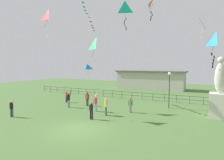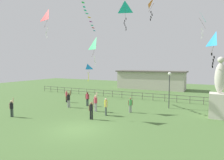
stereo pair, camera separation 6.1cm
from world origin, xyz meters
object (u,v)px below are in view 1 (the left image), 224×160
at_px(person_7, 12,107).
at_px(kite_2, 96,45).
at_px(kite_6, 49,17).
at_px(person_4, 87,98).
at_px(lamppost, 169,82).
at_px(person_6, 91,109).
at_px(person_1, 96,102).
at_px(person_2, 130,104).
at_px(person_3, 69,99).
at_px(kite_1, 125,8).
at_px(kite_5, 154,3).
at_px(kite_4, 216,41).
at_px(statue_monument, 219,98).
at_px(kite_0, 199,19).
at_px(kite_3, 87,68).
at_px(person_0, 106,106).
at_px(person_5, 66,96).

bearing_deg(person_7, kite_2, 47.90).
bearing_deg(kite_6, person_4, 78.02).
height_order(lamppost, kite_2, kite_2).
bearing_deg(person_6, person_4, 127.80).
xyz_separation_m(person_1, person_4, (-2.26, 1.79, -0.07)).
xyz_separation_m(person_2, person_3, (-7.05, -1.01, 0.10)).
height_order(person_3, person_6, person_3).
height_order(person_1, kite_1, kite_1).
xyz_separation_m(kite_1, kite_5, (3.21, -0.85, -0.25)).
xyz_separation_m(lamppost, kite_4, (4.21, -5.84, 3.57)).
bearing_deg(statue_monument, kite_0, 126.28).
height_order(kite_1, kite_5, kite_1).
relative_size(person_1, person_7, 1.12).
bearing_deg(kite_3, kite_4, -25.13).
relative_size(person_3, kite_4, 0.75).
bearing_deg(person_7, statue_monument, 26.17).
bearing_deg(person_2, kite_2, -173.24).
height_order(kite_3, kite_5, kite_5).
xyz_separation_m(lamppost, person_6, (-5.27, -7.55, -2.04)).
xyz_separation_m(person_0, person_1, (-1.70, 0.90, 0.06)).
xyz_separation_m(person_1, person_3, (-3.71, 0.21, -0.05)).
bearing_deg(kite_3, person_5, -95.01).
bearing_deg(person_5, person_6, -35.62).
bearing_deg(kite_0, kite_5, -125.70).
bearing_deg(kite_4, person_4, 168.10).
distance_m(person_6, person_7, 7.49).
bearing_deg(person_2, person_5, 172.66).
bearing_deg(kite_2, person_3, -170.33).
relative_size(kite_4, kite_5, 1.30).
bearing_deg(person_0, statue_monument, 22.76).
relative_size(person_6, kite_0, 0.65).
relative_size(kite_0, kite_5, 1.40).
height_order(person_4, kite_3, kite_3).
bearing_deg(person_4, lamppost, 19.69).
distance_m(person_2, kite_6, 11.50).
bearing_deg(person_1, person_3, 176.70).
bearing_deg(kite_5, lamppost, 78.46).
bearing_deg(kite_4, kite_5, 159.57).
height_order(statue_monument, kite_2, kite_2).
relative_size(person_4, kite_2, 0.55).
height_order(person_2, kite_0, kite_0).
relative_size(person_0, person_6, 0.91).
relative_size(person_5, kite_5, 0.76).
bearing_deg(person_7, person_5, 90.24).
height_order(lamppost, person_7, lamppost).
xyz_separation_m(statue_monument, kite_1, (-8.78, -1.29, 8.80)).
xyz_separation_m(person_2, person_5, (-9.21, 1.19, 0.00)).
relative_size(statue_monument, kite_1, 1.92).
relative_size(kite_0, kite_4, 1.08).
xyz_separation_m(lamppost, person_3, (-10.16, -4.70, -1.98)).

